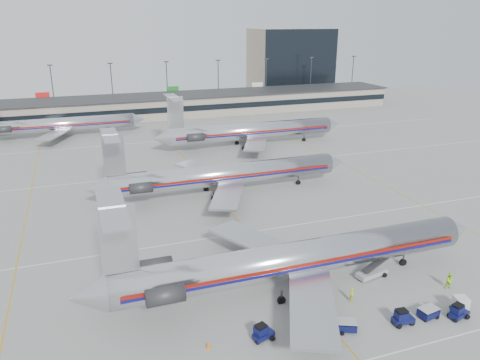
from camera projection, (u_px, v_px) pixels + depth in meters
name	position (u px, v px, depth m)	size (l,w,h in m)	color
ground	(277.00, 265.00, 57.01)	(260.00, 260.00, 0.00)	gray
apron_markings	(249.00, 232.00, 65.92)	(160.00, 0.15, 0.02)	silver
terminal	(148.00, 106.00, 143.24)	(162.00, 17.00, 6.25)	gray
light_mast_row	(140.00, 83.00, 153.97)	(163.60, 0.40, 15.28)	#38383D
distant_building	(290.00, 61.00, 186.60)	(30.00, 20.00, 25.00)	tan
jet_foreground	(290.00, 259.00, 51.09)	(47.79, 28.14, 12.51)	silver
jet_second_row	(221.00, 175.00, 79.20)	(45.99, 27.08, 12.04)	silver
jet_third_row	(249.00, 131.00, 109.31)	(46.59, 28.66, 12.74)	silver
jet_back_row	(58.00, 125.00, 117.76)	(41.74, 25.67, 11.41)	silver
tug_left	(262.00, 333.00, 43.57)	(2.25, 1.61, 1.65)	#0A0E3A
tug_center	(402.00, 318.00, 45.73)	(2.16, 1.19, 1.71)	#0A0E3A
tug_right	(458.00, 312.00, 46.69)	(2.23, 1.53, 1.65)	#0A0E3A
cart_inner	(428.00, 313.00, 46.90)	(2.10, 1.60, 1.09)	#0A0E3A
cart_outer	(346.00, 325.00, 44.93)	(2.29, 1.99, 1.09)	#0A0E3A
uld_container	(461.00, 304.00, 47.79)	(1.84, 1.64, 1.67)	#2D2D30
belt_loader	(372.00, 272.00, 54.32)	(4.76, 2.15, 2.44)	gray
ramp_worker_near	(352.00, 295.00, 49.40)	(0.60, 0.40, 1.66)	#AECA13
ramp_worker_far	(450.00, 281.00, 51.86)	(0.94, 0.73, 1.93)	#A0EE16
cone_right	(428.00, 303.00, 48.99)	(0.41, 0.41, 0.56)	#EF5F07
cone_left	(208.00, 345.00, 42.60)	(0.47, 0.47, 0.64)	#EF5F07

